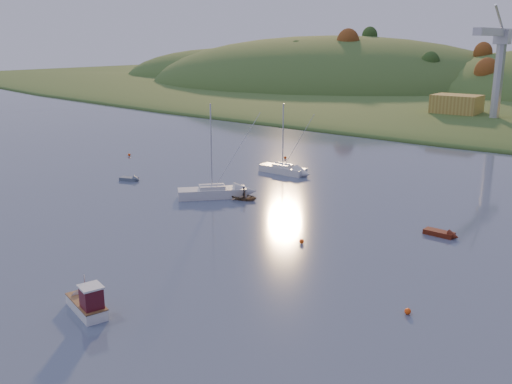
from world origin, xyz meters
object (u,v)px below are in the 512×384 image
Objects in this scene: sailboat_near at (212,192)px; red_tender at (446,235)px; grey_dinghy at (133,179)px; fishing_boat at (85,301)px; sailboat_far at (283,169)px; canoe at (244,197)px.

sailboat_near is 3.30× the size of red_tender.
red_tender reaches higher than grey_dinghy.
red_tender is at bearing -98.88° from fishing_boat.
fishing_boat is 42.27m from grey_dinghy.
sailboat_far is at bearing 158.77° from red_tender.
canoe is 0.96× the size of red_tender.
sailboat_far is (-15.34, 47.72, -0.07)m from fishing_boat.
sailboat_far reaches higher than grey_dinghy.
sailboat_near is at bearing -85.99° from sailboat_far.
canoe is 1.07× the size of grey_dinghy.
canoe is 26.23m from red_tender.
sailboat_far reaches higher than red_tender.
canoe is 19.77m from grey_dinghy.
red_tender is at bearing -22.77° from sailboat_far.
sailboat_near is 30.43m from red_tender.
fishing_boat is at bearing -113.00° from sailboat_near.
red_tender is at bearing -99.95° from canoe.
sailboat_near is at bearing -18.01° from grey_dinghy.
sailboat_far is (-0.97, 17.43, -0.08)m from sailboat_near.
red_tender is 46.00m from grey_dinghy.
sailboat_near is 3.70× the size of grey_dinghy.
grey_dinghy is at bearing -128.43° from sailboat_far.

